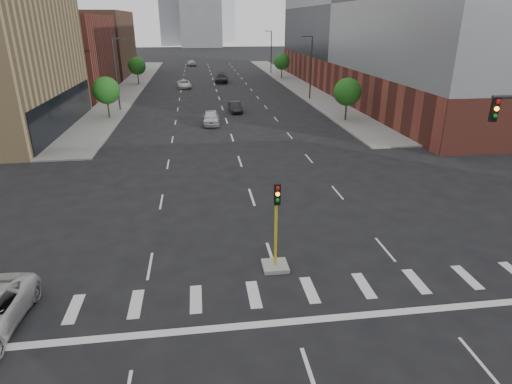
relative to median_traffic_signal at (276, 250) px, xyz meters
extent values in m
cube|color=gray|center=(-15.00, 65.03, -0.90)|extent=(5.00, 92.00, 0.15)
cube|color=gray|center=(15.00, 65.03, -0.90)|extent=(5.00, 92.00, 0.15)
cube|color=brown|center=(-27.50, 57.03, 5.03)|extent=(20.00, 22.00, 12.00)
cube|color=brown|center=(-27.50, 83.03, 5.53)|extent=(20.00, 24.00, 13.00)
cube|color=brown|center=(29.50, 51.03, 1.53)|extent=(24.00, 70.00, 5.00)
cube|color=slate|center=(29.50, 51.03, 12.53)|extent=(24.00, 70.00, 17.00)
cube|color=#999993|center=(0.00, 0.03, -0.87)|extent=(1.20, 1.20, 0.20)
cylinder|color=gold|center=(0.00, 0.03, 0.83)|extent=(0.14, 0.14, 3.20)
cube|color=black|center=(0.00, -0.15, 2.93)|extent=(0.28, 0.18, 1.00)
sphere|color=red|center=(0.00, -0.25, 3.28)|extent=(0.18, 0.18, 0.18)
sphere|color=orange|center=(0.00, -0.25, 2.98)|extent=(0.18, 0.18, 0.18)
sphere|color=#0C7F19|center=(0.00, -0.25, 2.68)|extent=(0.18, 0.18, 0.18)
cube|color=black|center=(8.70, -1.47, 6.73)|extent=(0.28, 0.18, 1.00)
sphere|color=red|center=(8.70, -1.59, 7.08)|extent=(0.18, 0.18, 0.18)
sphere|color=orange|center=(8.70, -1.59, 6.78)|extent=(0.18, 0.18, 0.18)
sphere|color=#0C7F19|center=(8.70, -1.59, 6.48)|extent=(0.18, 0.18, 0.18)
cylinder|color=#2D2D30|center=(13.50, 46.03, 3.53)|extent=(0.20, 0.20, 9.00)
cube|color=#2D2D30|center=(12.70, 46.03, 8.03)|extent=(1.40, 0.22, 0.15)
cylinder|color=#2D2D30|center=(13.50, 81.03, 3.53)|extent=(0.20, 0.20, 9.00)
cube|color=#2D2D30|center=(12.70, 81.03, 8.03)|extent=(1.40, 0.22, 0.15)
cylinder|color=#2D2D30|center=(-13.50, 41.03, 3.53)|extent=(0.20, 0.20, 9.00)
cube|color=#2D2D30|center=(-12.70, 41.03, 8.03)|extent=(1.40, 0.22, 0.15)
cylinder|color=#382619|center=(-14.00, 36.03, 0.05)|extent=(0.20, 0.20, 1.75)
sphere|color=#165517|center=(-14.00, 36.03, 2.43)|extent=(3.20, 3.20, 3.20)
cylinder|color=#382619|center=(-14.00, 66.03, 0.05)|extent=(0.20, 0.20, 1.75)
sphere|color=#165517|center=(-14.00, 66.03, 2.43)|extent=(3.20, 3.20, 3.20)
cylinder|color=#382619|center=(14.00, 31.03, 0.05)|extent=(0.20, 0.20, 1.75)
sphere|color=#165517|center=(14.00, 31.03, 2.43)|extent=(3.20, 3.20, 3.20)
cylinder|color=#382619|center=(14.00, 71.03, 0.05)|extent=(0.20, 0.20, 1.75)
sphere|color=#165517|center=(14.00, 71.03, 2.43)|extent=(3.20, 3.20, 3.20)
imported|color=silver|center=(-1.87, 31.30, -0.18)|extent=(2.09, 4.75, 1.59)
imported|color=black|center=(1.50, 38.05, -0.31)|extent=(1.65, 4.09, 1.32)
imported|color=white|center=(-5.51, 60.86, -0.30)|extent=(2.66, 5.02, 1.34)
imported|color=black|center=(1.50, 66.96, -0.15)|extent=(2.83, 5.87, 1.65)
imported|color=#A7A6AB|center=(-4.35, 101.07, -0.17)|extent=(2.38, 4.90, 1.61)
camera|label=1|loc=(-3.30, -17.43, 10.08)|focal=30.00mm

